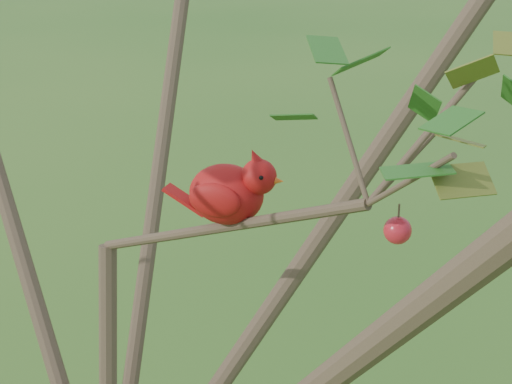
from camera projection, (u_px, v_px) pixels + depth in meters
crabapple_tree at (75, 189)px, 1.33m from camera, size 2.35×2.05×2.95m
cardinal at (230, 192)px, 1.24m from camera, size 0.20×0.13×0.14m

